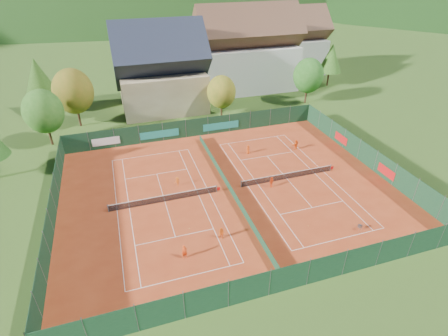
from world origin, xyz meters
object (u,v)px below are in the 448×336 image
(ball_hopper, at_px, (360,226))
(player_right_far_a, at_px, (248,149))
(player_right_near, at_px, (271,182))
(player_left_near, at_px, (185,252))
(chalet, at_px, (161,73))
(hotel_block_a, at_px, (247,54))
(player_left_mid, at_px, (221,233))
(hotel_block_b, at_px, (289,45))
(player_left_far, at_px, (177,181))
(player_right_far_b, at_px, (296,145))

(ball_hopper, relative_size, player_right_far_a, 0.58)
(ball_hopper, height_order, player_right_near, player_right_near)
(player_left_near, distance_m, player_right_far_a, 22.02)
(chalet, height_order, hotel_block_a, hotel_block_a)
(player_left_mid, bearing_deg, player_right_near, 77.70)
(hotel_block_b, height_order, player_right_near, hotel_block_b)
(ball_hopper, xyz_separation_m, player_right_far_a, (-5.07, 19.36, 0.13))
(player_left_far, xyz_separation_m, player_right_far_b, (18.78, 4.14, 0.17))
(chalet, distance_m, player_left_far, 27.92)
(chalet, bearing_deg, hotel_block_b, 22.99)
(chalet, bearing_deg, player_right_near, -75.12)
(hotel_block_b, bearing_deg, player_right_far_b, -114.82)
(ball_hopper, distance_m, player_left_far, 21.87)
(player_right_far_a, bearing_deg, player_left_near, 29.09)
(player_left_mid, bearing_deg, player_right_far_a, 99.31)
(hotel_block_b, bearing_deg, player_right_far_a, -124.07)
(player_right_near, bearing_deg, player_left_mid, -174.88)
(hotel_block_b, bearing_deg, hotel_block_a, -150.26)
(hotel_block_a, distance_m, player_right_near, 39.14)
(hotel_block_a, xyz_separation_m, player_right_near, (-10.75, -37.05, -6.65))
(hotel_block_a, height_order, player_left_far, hotel_block_a)
(hotel_block_b, distance_m, player_left_far, 54.89)
(player_left_far, distance_m, player_right_far_a, 12.60)
(player_left_near, bearing_deg, chalet, 74.43)
(player_left_far, bearing_deg, hotel_block_b, -137.92)
(chalet, xyz_separation_m, player_left_near, (-4.68, -39.53, -5.85))
(player_left_mid, bearing_deg, player_right_far_b, 81.62)
(player_right_near, bearing_deg, hotel_block_a, 40.30)
(hotel_block_b, relative_size, player_right_far_b, 11.16)
(chalet, height_order, player_left_far, chalet)
(player_right_far_a, xyz_separation_m, player_right_far_b, (7.25, -0.97, 0.09))
(hotel_block_b, distance_m, player_right_far_b, 41.15)
(player_left_near, height_order, player_right_near, player_left_near)
(player_left_near, height_order, player_right_far_a, player_left_near)
(ball_hopper, height_order, player_left_near, player_left_near)
(hotel_block_b, xyz_separation_m, player_right_far_a, (-24.35, -36.01, -5.93))
(ball_hopper, xyz_separation_m, player_left_near, (-18.40, 1.83, 0.22))
(hotel_block_a, relative_size, player_left_near, 13.92)
(ball_hopper, relative_size, player_left_far, 0.66)
(player_right_near, distance_m, player_right_far_a, 9.05)
(player_left_mid, bearing_deg, player_left_near, -121.42)
(hotel_block_b, height_order, ball_hopper, hotel_block_b)
(hotel_block_a, bearing_deg, chalet, -162.47)
(chalet, xyz_separation_m, hotel_block_a, (19.00, 6.00, 0.76))
(player_left_far, xyz_separation_m, player_right_far_a, (11.52, 5.10, 0.08))
(chalet, height_order, player_left_near, chalet)
(player_right_near, bearing_deg, hotel_block_b, 27.69)
(hotel_block_b, relative_size, player_left_mid, 12.52)
(chalet, relative_size, player_left_near, 10.44)
(chalet, distance_m, hotel_block_a, 19.94)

